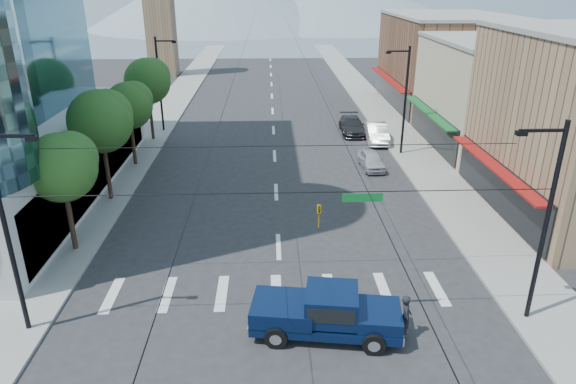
% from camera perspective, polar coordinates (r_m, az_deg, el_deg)
% --- Properties ---
extents(ground, '(160.00, 160.00, 0.00)m').
position_cam_1_polar(ground, '(23.83, -0.76, -13.03)').
color(ground, '#28282B').
rests_on(ground, ground).
extents(sidewalk_left, '(4.00, 120.00, 0.15)m').
position_cam_1_polar(sidewalk_left, '(62.04, -13.04, 9.16)').
color(sidewalk_left, gray).
rests_on(sidewalk_left, ground).
extents(sidewalk_right, '(4.00, 120.00, 0.15)m').
position_cam_1_polar(sidewalk_right, '(62.21, 9.54, 9.47)').
color(sidewalk_right, gray).
rests_on(sidewalk_right, ground).
extents(shop_mid, '(12.00, 14.00, 9.00)m').
position_cam_1_polar(shop_mid, '(48.85, 22.94, 9.77)').
color(shop_mid, tan).
rests_on(shop_mid, ground).
extents(shop_far, '(12.00, 18.00, 10.00)m').
position_cam_1_polar(shop_far, '(63.41, 17.13, 13.58)').
color(shop_far, brown).
rests_on(shop_far, ground).
extents(clock_tower, '(4.80, 4.80, 20.40)m').
position_cam_1_polar(clock_tower, '(83.00, -14.19, 19.73)').
color(clock_tower, '#8C6B4C').
rests_on(clock_tower, ground).
extents(tree_near, '(3.65, 3.64, 6.71)m').
position_cam_1_polar(tree_near, '(29.00, -23.62, 2.79)').
color(tree_near, black).
rests_on(tree_near, ground).
extents(tree_midnear, '(4.09, 4.09, 7.52)m').
position_cam_1_polar(tree_midnear, '(35.16, -19.91, 7.61)').
color(tree_midnear, black).
rests_on(tree_midnear, ground).
extents(tree_midfar, '(3.65, 3.64, 6.71)m').
position_cam_1_polar(tree_midfar, '(41.83, -17.10, 9.34)').
color(tree_midfar, black).
rests_on(tree_midfar, ground).
extents(tree_far, '(4.09, 4.09, 7.52)m').
position_cam_1_polar(tree_far, '(48.38, -15.19, 11.97)').
color(tree_far, black).
rests_on(tree_far, ground).
extents(signal_rig, '(21.80, 0.20, 9.00)m').
position_cam_1_polar(signal_rig, '(20.57, -0.22, -4.09)').
color(signal_rig, black).
rests_on(signal_rig, ground).
extents(lamp_pole_nw, '(2.00, 0.25, 9.00)m').
position_cam_1_polar(lamp_pole_nw, '(51.20, -13.98, 11.89)').
color(lamp_pole_nw, black).
rests_on(lamp_pole_nw, ground).
extents(lamp_pole_ne, '(2.00, 0.25, 9.00)m').
position_cam_1_polar(lamp_pole_ne, '(43.75, 12.77, 10.26)').
color(lamp_pole_ne, black).
rests_on(lamp_pole_ne, ground).
extents(pickup_truck, '(6.54, 3.13, 2.13)m').
position_cam_1_polar(pickup_truck, '(21.92, 4.16, -13.11)').
color(pickup_truck, '#08173A').
rests_on(pickup_truck, ground).
extents(pedestrian, '(0.58, 0.79, 2.00)m').
position_cam_1_polar(pedestrian, '(22.32, 12.94, -13.33)').
color(pedestrian, black).
rests_on(pedestrian, ground).
extents(parked_car_near, '(1.84, 4.09, 1.36)m').
position_cam_1_polar(parked_car_near, '(41.03, 9.24, 3.53)').
color(parked_car_near, silver).
rests_on(parked_car_near, ground).
extents(parked_car_mid, '(2.08, 5.22, 1.69)m').
position_cam_1_polar(parked_car_mid, '(47.93, 9.80, 6.48)').
color(parked_car_mid, white).
rests_on(parked_car_mid, ground).
extents(parked_car_far, '(2.28, 5.41, 1.56)m').
position_cam_1_polar(parked_car_far, '(50.37, 7.13, 7.35)').
color(parked_car_far, '#272729').
rests_on(parked_car_far, ground).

